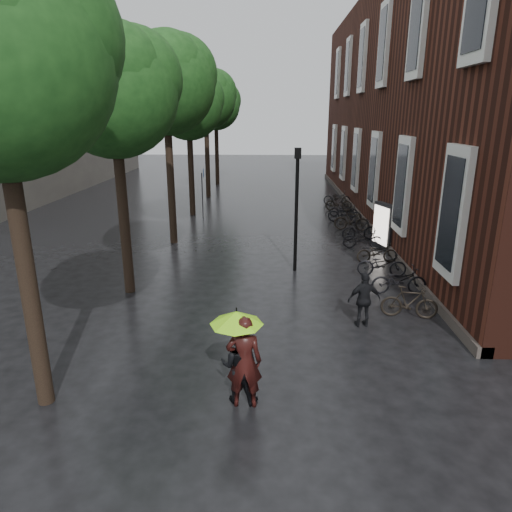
{
  "coord_description": "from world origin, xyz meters",
  "views": [
    {
      "loc": [
        0.51,
        -6.78,
        5.55
      ],
      "look_at": [
        0.06,
        6.19,
        1.51
      ],
      "focal_mm": 32.0,
      "sensor_mm": 36.0,
      "label": 1
    }
  ],
  "objects_px": {
    "person_burgundy": "(244,362)",
    "person_black": "(239,365)",
    "lamp_post": "(297,198)",
    "pedestrian_walking": "(364,300)",
    "ad_lightbox": "(384,226)",
    "parked_bicycles": "(359,230)"
  },
  "relations": [
    {
      "from": "pedestrian_walking",
      "to": "person_burgundy",
      "type": "bearing_deg",
      "value": 41.24
    },
    {
      "from": "parked_bicycles",
      "to": "lamp_post",
      "type": "distance_m",
      "value": 5.92
    },
    {
      "from": "person_burgundy",
      "to": "person_black",
      "type": "bearing_deg",
      "value": -55.96
    },
    {
      "from": "person_burgundy",
      "to": "pedestrian_walking",
      "type": "bearing_deg",
      "value": -131.02
    },
    {
      "from": "person_burgundy",
      "to": "ad_lightbox",
      "type": "height_order",
      "value": "ad_lightbox"
    },
    {
      "from": "parked_bicycles",
      "to": "lamp_post",
      "type": "xyz_separation_m",
      "value": [
        -3.14,
        -4.49,
        2.24
      ]
    },
    {
      "from": "person_black",
      "to": "parked_bicycles",
      "type": "distance_m",
      "value": 13.42
    },
    {
      "from": "pedestrian_walking",
      "to": "parked_bicycles",
      "type": "distance_m",
      "value": 9.2
    },
    {
      "from": "person_black",
      "to": "person_burgundy",
      "type": "bearing_deg",
      "value": 134.15
    },
    {
      "from": "pedestrian_walking",
      "to": "parked_bicycles",
      "type": "bearing_deg",
      "value": -108.65
    },
    {
      "from": "pedestrian_walking",
      "to": "ad_lightbox",
      "type": "xyz_separation_m",
      "value": [
        2.27,
        7.6,
        0.22
      ]
    },
    {
      "from": "lamp_post",
      "to": "parked_bicycles",
      "type": "bearing_deg",
      "value": 55.05
    },
    {
      "from": "person_burgundy",
      "to": "lamp_post",
      "type": "distance_m",
      "value": 8.55
    },
    {
      "from": "ad_lightbox",
      "to": "pedestrian_walking",
      "type": "bearing_deg",
      "value": -125.94
    },
    {
      "from": "person_black",
      "to": "lamp_post",
      "type": "bearing_deg",
      "value": -91.87
    },
    {
      "from": "parked_bicycles",
      "to": "ad_lightbox",
      "type": "distance_m",
      "value": 1.75
    },
    {
      "from": "person_black",
      "to": "pedestrian_walking",
      "type": "distance_m",
      "value": 4.71
    },
    {
      "from": "parked_bicycles",
      "to": "ad_lightbox",
      "type": "bearing_deg",
      "value": -62.51
    },
    {
      "from": "parked_bicycles",
      "to": "ad_lightbox",
      "type": "xyz_separation_m",
      "value": [
        0.77,
        -1.48,
        0.53
      ]
    },
    {
      "from": "parked_bicycles",
      "to": "lamp_post",
      "type": "relative_size",
      "value": 3.99
    },
    {
      "from": "pedestrian_walking",
      "to": "lamp_post",
      "type": "height_order",
      "value": "lamp_post"
    },
    {
      "from": "person_black",
      "to": "pedestrian_walking",
      "type": "bearing_deg",
      "value": -123.1
    }
  ]
}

